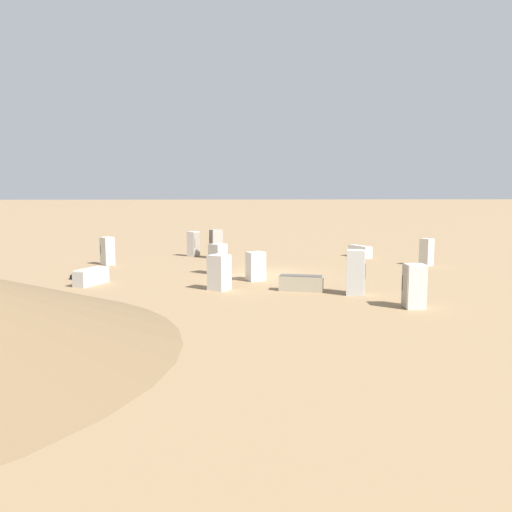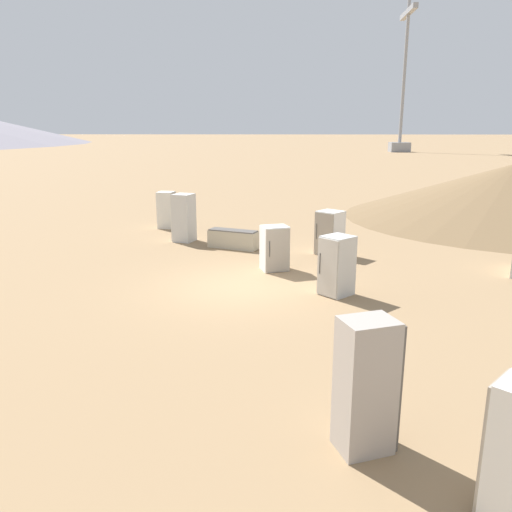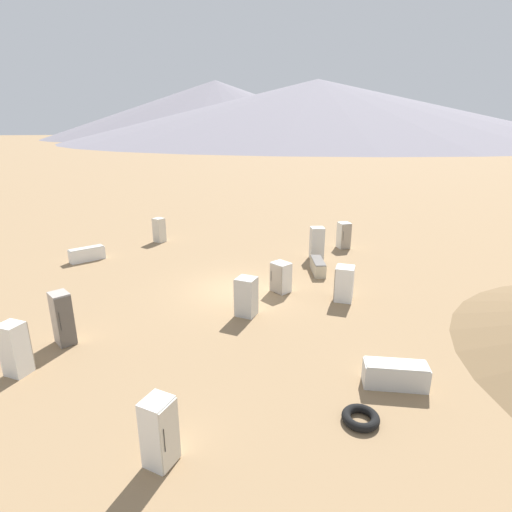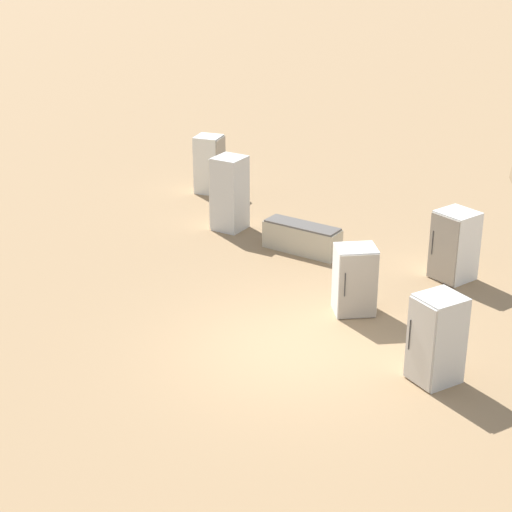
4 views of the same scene
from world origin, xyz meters
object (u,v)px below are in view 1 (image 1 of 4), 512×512
Objects in this scene: discarded_fridge_0 at (356,272)px; discarded_fridge_1 at (301,283)px; discarded_fridge_10 at (218,259)px; discarded_fridge_7 at (91,277)px; discarded_fridge_9 at (414,286)px; scrap_tire at (80,276)px; discarded_fridge_2 at (219,272)px; discarded_fridge_5 at (193,244)px; discarded_fridge_8 at (427,252)px; discarded_fridge_6 at (256,266)px; discarded_fridge_11 at (360,251)px; discarded_fridge_3 at (107,251)px; discarded_fridge_4 at (216,244)px.

discarded_fridge_0 reaches higher than discarded_fridge_1.
discarded_fridge_7 is at bearing -112.42° from discarded_fridge_10.
scrap_tire is (-8.37, -13.62, -0.70)m from discarded_fridge_9.
discarded_fridge_9 is 1.02× the size of discarded_fridge_10.
discarded_fridge_5 is (-12.42, -1.07, 0.07)m from discarded_fridge_2.
discarded_fridge_6 is at bearing -102.43° from discarded_fridge_8.
discarded_fridge_0 reaches higher than discarded_fridge_5.
discarded_fridge_9 is 11.21m from discarded_fridge_10.
discarded_fridge_7 is 18.02m from discarded_fridge_11.
discarded_fridge_10 reaches higher than discarded_fridge_11.
discarded_fridge_8 is (-3.93, 10.69, 0.10)m from discarded_fridge_6.
discarded_fridge_3 is at bearing 167.86° from discarded_fridge_11.
discarded_fridge_9 reaches higher than scrap_tire.
discarded_fridge_3 is 5.06m from scrap_tire.
discarded_fridge_4 reaches higher than discarded_fridge_9.
discarded_fridge_3 reaches higher than discarded_fridge_6.
discarded_fridge_4 reaches higher than discarded_fridge_2.
discarded_fridge_9 is (13.35, 13.08, -0.02)m from discarded_fridge_3.
discarded_fridge_6 is at bearing 42.65° from discarded_fridge_9.
discarded_fridge_3 reaches higher than discarded_fridge_10.
discarded_fridge_0 is 1.17× the size of discarded_fridge_10.
discarded_fridge_7 is 1.19× the size of discarded_fridge_10.
discarded_fridge_7 is at bearing -160.61° from discarded_fridge_2.
discarded_fridge_1 is at bearing -100.21° from discarded_fridge_0.
discarded_fridge_6 is (9.00, 1.47, -0.25)m from discarded_fridge_4.
discarded_fridge_2 reaches higher than scrap_tire.
discarded_fridge_7 is 14.31m from discarded_fridge_9.
discarded_fridge_4 is at bearing 133.50° from discarded_fridge_10.
discarded_fridge_5 is 0.89× the size of discarded_fridge_7.
discarded_fridge_5 is at bearing 144.41° from discarded_fridge_10.
discarded_fridge_6 is 8.79m from scrap_tire.
discarded_fridge_8 is 5.14m from discarded_fridge_11.
discarded_fridge_7 reaches higher than scrap_tire.
discarded_fridge_2 is 13.97m from discarded_fridge_8.
discarded_fridge_1 is 0.99× the size of discarded_fridge_11.
scrap_tire is at bearing 131.15° from discarded_fridge_3.
discarded_fridge_2 is 7.79m from scrap_tire.
discarded_fridge_8 reaches higher than discarded_fridge_10.
discarded_fridge_9 is at bearing -7.76° from discarded_fridge_10.
discarded_fridge_8 is 0.81× the size of discarded_fridge_11.
discarded_fridge_7 is (-3.85, -11.40, -0.56)m from discarded_fridge_0.
discarded_fridge_2 is at bearing 46.75° from discarded_fridge_5.
discarded_fridge_8 is 12.03m from discarded_fridge_9.
discarded_fridge_9 is at bearing 5.57° from discarded_fridge_2.
discarded_fridge_2 is 10.80m from discarded_fridge_3.
discarded_fridge_11 is at bearing 122.37° from discarded_fridge_5.
discarded_fridge_9 is 16.00m from scrap_tire.
discarded_fridge_0 is 1.15× the size of discarded_fridge_9.
discarded_fridge_5 reaches higher than discarded_fridge_8.
discarded_fridge_0 is 1.92× the size of scrap_tire.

